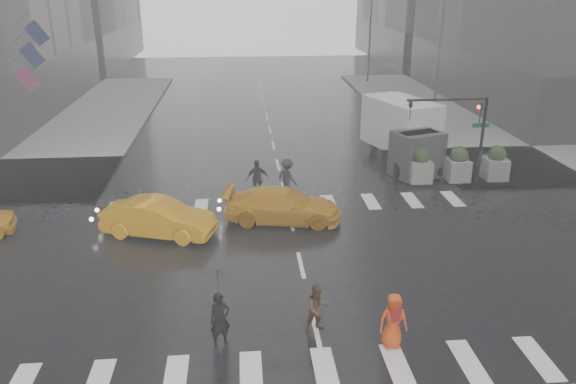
{
  "coord_description": "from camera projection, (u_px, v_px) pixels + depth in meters",
  "views": [
    {
      "loc": [
        -2.09,
        -18.28,
        9.89
      ],
      "look_at": [
        -0.3,
        2.0,
        2.14
      ],
      "focal_mm": 35.0,
      "sensor_mm": 36.0,
      "label": 1
    }
  ],
  "objects": [
    {
      "name": "planter_mid",
      "position": [
        458.0,
        165.0,
        28.73
      ],
      "size": [
        1.1,
        1.1,
        1.8
      ],
      "color": "slate",
      "rests_on": "ground"
    },
    {
      "name": "pedestrian_brown",
      "position": [
        318.0,
        308.0,
        16.59
      ],
      "size": [
        0.89,
        0.78,
        1.54
      ],
      "primitive_type": "imported",
      "rotation": [
        0.0,
        0.0,
        0.3
      ],
      "color": "#412817",
      "rests_on": "ground"
    },
    {
      "name": "street_lamp_near",
      "position": [
        437.0,
        60.0,
        36.6
      ],
      "size": [
        2.15,
        0.22,
        9.0
      ],
      "color": "#59595B",
      "rests_on": "ground"
    },
    {
      "name": "road_markings",
      "position": [
        301.0,
        265.0,
        20.71
      ],
      "size": [
        18.0,
        48.0,
        0.01
      ],
      "primitive_type": null,
      "color": "silver",
      "rests_on": "ground"
    },
    {
      "name": "pedestrian_far_a",
      "position": [
        258.0,
        179.0,
        26.9
      ],
      "size": [
        1.16,
        0.8,
        1.85
      ],
      "primitive_type": "imported",
      "rotation": [
        0.0,
        0.0,
        3.28
      ],
      "color": "black",
      "rests_on": "ground"
    },
    {
      "name": "planter_east",
      "position": [
        496.0,
        164.0,
        28.9
      ],
      "size": [
        1.1,
        1.1,
        1.8
      ],
      "color": "slate",
      "rests_on": "ground"
    },
    {
      "name": "taxi_mid",
      "position": [
        158.0,
        218.0,
        22.87
      ],
      "size": [
        4.86,
        2.9,
        1.51
      ],
      "primitive_type": "imported",
      "rotation": [
        0.0,
        0.0,
        1.27
      ],
      "color": "orange",
      "rests_on": "ground"
    },
    {
      "name": "sidewalk_ne",
      "position": [
        555.0,
        131.0,
        38.58
      ],
      "size": [
        35.0,
        35.0,
        0.15
      ],
      "primitive_type": "cube",
      "color": "slate",
      "rests_on": "ground"
    },
    {
      "name": "pedestrian_orange",
      "position": [
        393.0,
        320.0,
        15.86
      ],
      "size": [
        0.84,
        0.57,
        1.68
      ],
      "rotation": [
        0.0,
        0.0,
        0.04
      ],
      "color": "#D3420E",
      "rests_on": "ground"
    },
    {
      "name": "street_lamp_far",
      "position": [
        369.0,
        33.0,
        55.22
      ],
      "size": [
        2.15,
        0.22,
        9.0
      ],
      "color": "#59595B",
      "rests_on": "ground"
    },
    {
      "name": "taxi_rear",
      "position": [
        283.0,
        205.0,
        24.23
      ],
      "size": [
        4.73,
        2.81,
        1.46
      ],
      "primitive_type": "imported",
      "rotation": [
        0.0,
        0.0,
        1.39
      ],
      "color": "orange",
      "rests_on": "ground"
    },
    {
      "name": "ground",
      "position": [
        301.0,
        265.0,
        20.71
      ],
      "size": [
        120.0,
        120.0,
        0.0
      ],
      "primitive_type": "plane",
      "color": "black",
      "rests_on": "ground"
    },
    {
      "name": "traffic_signal_pole",
      "position": [
        464.0,
        123.0,
        27.76
      ],
      "size": [
        4.45,
        0.42,
        4.5
      ],
      "color": "black",
      "rests_on": "ground"
    },
    {
      "name": "box_truck",
      "position": [
        405.0,
        132.0,
        31.45
      ],
      "size": [
        2.47,
        6.58,
        3.5
      ],
      "rotation": [
        0.0,
        0.0,
        0.33
      ],
      "color": "silver",
      "rests_on": "ground"
    },
    {
      "name": "flag_cluster",
      "position": [
        27.0,
        52.0,
        34.69
      ],
      "size": [
        2.87,
        3.06,
        4.69
      ],
      "color": "#59595B",
      "rests_on": "ground"
    },
    {
      "name": "pedestrian_black",
      "position": [
        219.0,
        295.0,
        15.67
      ],
      "size": [
        1.23,
        1.24,
        2.43
      ],
      "rotation": [
        0.0,
        0.0,
        0.34
      ],
      "color": "black",
      "rests_on": "ground"
    },
    {
      "name": "planter_west",
      "position": [
        420.0,
        166.0,
        28.57
      ],
      "size": [
        1.1,
        1.1,
        1.8
      ],
      "color": "slate",
      "rests_on": "ground"
    },
    {
      "name": "pedestrian_far_b",
      "position": [
        287.0,
        177.0,
        27.08
      ],
      "size": [
        1.29,
        1.34,
        1.86
      ],
      "primitive_type": "imported",
      "rotation": [
        0.0,
        0.0,
        2.29
      ],
      "color": "black",
      "rests_on": "ground"
    }
  ]
}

